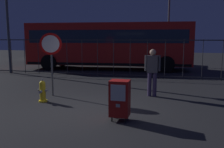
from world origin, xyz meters
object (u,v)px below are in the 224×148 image
at_px(fire_hydrant, 43,91).
at_px(street_light_near_left, 169,1).
at_px(street_light_near_right, 7,5).
at_px(bus_near, 109,43).
at_px(pedestrian, 152,70).
at_px(newspaper_box_primary, 120,98).
at_px(stop_sign, 51,51).
at_px(bus_far, 83,42).

distance_m(fire_hydrant, street_light_near_left, 13.21).
bearing_deg(street_light_near_right, bus_near, 31.54).
relative_size(pedestrian, street_light_near_left, 0.20).
relative_size(newspaper_box_primary, pedestrian, 0.61).
xyz_separation_m(pedestrian, bus_near, (-3.48, 7.08, 0.76)).
relative_size(pedestrian, street_light_near_right, 0.25).
bearing_deg(newspaper_box_primary, stop_sign, 145.46).
bearing_deg(newspaper_box_primary, fire_hydrant, 157.62).
bearing_deg(fire_hydrant, newspaper_box_primary, -22.38).
bearing_deg(newspaper_box_primary, street_light_near_right, 140.54).
bearing_deg(stop_sign, pedestrian, 12.89).
relative_size(newspaper_box_primary, bus_far, 0.09).
height_order(newspaper_box_primary, bus_far, bus_far).
height_order(stop_sign, bus_near, bus_near).
bearing_deg(bus_far, newspaper_box_primary, -58.09).
relative_size(stop_sign, bus_far, 0.21).
height_order(pedestrian, bus_far, bus_far).
distance_m(newspaper_box_primary, bus_far, 16.20).
height_order(newspaper_box_primary, pedestrian, pedestrian).
xyz_separation_m(fire_hydrant, pedestrian, (3.37, 1.64, 0.60)).
xyz_separation_m(pedestrian, street_light_near_left, (0.27, 10.27, 3.81)).
xyz_separation_m(fire_hydrant, bus_far, (-3.81, 13.59, 1.36)).
bearing_deg(bus_far, pedestrian, -51.28).
relative_size(pedestrian, bus_near, 0.16).
bearing_deg(street_light_near_left, stop_sign, -108.66).
height_order(fire_hydrant, street_light_near_left, street_light_near_left).
distance_m(stop_sign, street_light_near_right, 7.38).
relative_size(bus_far, street_light_near_right, 1.60).
bearing_deg(bus_far, fire_hydrant, -66.60).
height_order(pedestrian, bus_near, bus_near).
bearing_deg(newspaper_box_primary, pedestrian, 78.66).
height_order(street_light_near_left, street_light_near_right, street_light_near_left).
height_order(fire_hydrant, stop_sign, stop_sign).
distance_m(fire_hydrant, bus_far, 14.18).
height_order(fire_hydrant, street_light_near_right, street_light_near_right).
height_order(stop_sign, street_light_near_left, street_light_near_left).
relative_size(fire_hydrant, bus_far, 0.07).
bearing_deg(street_light_near_left, street_light_near_right, -144.51).
height_order(newspaper_box_primary, street_light_near_right, street_light_near_right).
relative_size(bus_near, bus_far, 1.00).
height_order(newspaper_box_primary, stop_sign, stop_sign).
bearing_deg(street_light_near_right, newspaper_box_primary, -39.46).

